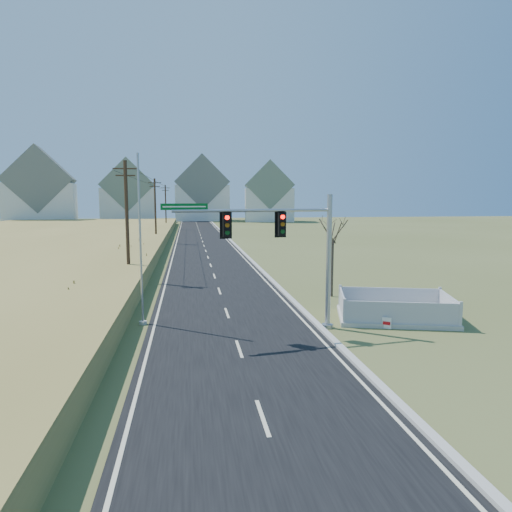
{
  "coord_description": "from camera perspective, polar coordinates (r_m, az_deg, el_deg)",
  "views": [
    {
      "loc": [
        -1.97,
        -20.04,
        6.19
      ],
      "look_at": [
        1.29,
        1.96,
        3.4
      ],
      "focal_mm": 32.0,
      "sensor_mm": 36.0,
      "label": 1
    }
  ],
  "objects": [
    {
      "name": "reed_marsh",
      "position": [
        64.2,
        -28.47,
        1.34
      ],
      "size": [
        38.0,
        110.0,
        1.3
      ],
      "primitive_type": "cube",
      "color": "#A38F49",
      "rests_on": "ground"
    },
    {
      "name": "flagpole",
      "position": [
        22.91,
        -14.2,
        -0.22
      ],
      "size": [
        0.38,
        0.38,
        8.37
      ],
      "color": "#B7B5AD",
      "rests_on": "ground"
    },
    {
      "name": "condo_n",
      "position": [
        132.11,
        -6.77,
        7.73
      ],
      "size": [
        15.27,
        10.2,
        18.54
      ],
      "color": "white",
      "rests_on": "ground"
    },
    {
      "name": "condo_ne",
      "position": [
        125.98,
        1.63,
        7.45
      ],
      "size": [
        14.12,
        10.51,
        16.52
      ],
      "rotation": [
        0.0,
        0.0,
        -0.1
      ],
      "color": "white",
      "rests_on": "ground"
    },
    {
      "name": "condo_nnw",
      "position": [
        129.04,
        -15.69,
        7.23
      ],
      "size": [
        14.93,
        11.17,
        17.03
      ],
      "rotation": [
        0.0,
        0.0,
        0.07
      ],
      "color": "white",
      "rests_on": "ground"
    },
    {
      "name": "utility_pole_far",
      "position": [
        95.16,
        -11.22,
        6.12
      ],
      "size": [
        1.8,
        0.26,
        9.0
      ],
      "color": "#422D1E",
      "rests_on": "ground"
    },
    {
      "name": "open_sign",
      "position": [
        22.9,
        16.01,
        -8.07
      ],
      "size": [
        0.39,
        0.29,
        0.55
      ],
      "rotation": [
        0.0,
        0.0,
        -0.6
      ],
      "color": "white",
      "rests_on": "ground"
    },
    {
      "name": "utility_pole_mid",
      "position": [
        65.22,
        -12.47,
        5.67
      ],
      "size": [
        1.8,
        0.26,
        9.0
      ],
      "color": "#422D1E",
      "rests_on": "ground"
    },
    {
      "name": "bare_tree",
      "position": [
        29.04,
        9.6,
        3.37
      ],
      "size": [
        2.02,
        2.02,
        5.37
      ],
      "color": "#4C3F33",
      "rests_on": "ground"
    },
    {
      "name": "curb",
      "position": [
        70.57,
        -3.43,
        2.19
      ],
      "size": [
        0.3,
        180.0,
        0.18
      ],
      "primitive_type": "cube",
      "color": "#B2AFA8",
      "rests_on": "ground"
    },
    {
      "name": "road",
      "position": [
        70.34,
        -6.8,
        2.08
      ],
      "size": [
        8.0,
        180.0,
        0.06
      ],
      "primitive_type": "cube",
      "color": "black",
      "rests_on": "ground"
    },
    {
      "name": "fence_enclosure",
      "position": [
        24.9,
        16.93,
        -6.93
      ],
      "size": [
        6.52,
        5.27,
        1.29
      ],
      "rotation": [
        0.0,
        0.0,
        -0.27
      ],
      "color": "#B7B5AD",
      "rests_on": "ground"
    },
    {
      "name": "condo_nw",
      "position": [
        125.34,
        -25.35,
        7.17
      ],
      "size": [
        17.69,
        13.38,
        19.05
      ],
      "rotation": [
        0.0,
        0.0,
        0.14
      ],
      "color": "white",
      "rests_on": "ground"
    },
    {
      "name": "utility_pole_near",
      "position": [
        35.37,
        -15.83,
        4.44
      ],
      "size": [
        1.8,
        0.26,
        9.0
      ],
      "color": "#422D1E",
      "rests_on": "ground"
    },
    {
      "name": "ground",
      "position": [
        21.07,
        -2.73,
        -9.94
      ],
      "size": [
        260.0,
        260.0,
        0.0
      ],
      "primitive_type": "plane",
      "color": "#545A2C",
      "rests_on": "ground"
    },
    {
      "name": "traffic_signal_mast",
      "position": [
        21.11,
        4.61,
        1.21
      ],
      "size": [
        7.99,
        1.34,
        6.41
      ],
      "rotation": [
        0.0,
        0.0,
        0.13
      ],
      "color": "#9EA0A5",
      "rests_on": "ground"
    }
  ]
}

